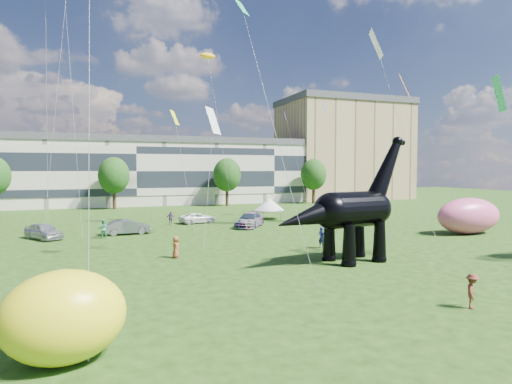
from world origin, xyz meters
name	(u,v)px	position (x,y,z in m)	size (l,w,h in m)	color
ground	(334,275)	(0.00, 0.00, 0.00)	(220.00, 220.00, 0.00)	#16330C
terrace_row	(134,174)	(-8.00, 62.00, 6.00)	(78.00, 11.00, 12.00)	beige
apartment_block	(343,152)	(40.00, 65.00, 11.00)	(28.00, 18.00, 22.00)	tan
tree_mid_left	(114,172)	(-12.00, 53.00, 6.29)	(5.20, 5.20, 9.44)	#382314
tree_mid_right	(227,172)	(8.00, 53.00, 6.29)	(5.20, 5.20, 9.44)	#382314
tree_far_right	(313,172)	(26.00, 53.00, 6.29)	(5.20, 5.20, 9.44)	#382314
dinosaur_sculpture	(349,212)	(3.12, 3.25, 3.67)	(11.94, 4.10, 9.71)	black
car_silver	(43,231)	(-19.32, 22.06, 0.80)	(1.90, 4.72, 1.61)	silver
car_grey	(127,227)	(-11.49, 22.55, 0.78)	(1.66, 4.75, 1.57)	slate
car_white	(198,218)	(-2.54, 29.35, 0.66)	(2.19, 4.76, 1.32)	white
car_dark	(250,220)	(2.39, 23.60, 0.84)	(2.35, 5.78, 1.68)	#595960
gazebo_near	(269,204)	(7.57, 30.44, 2.01)	(5.29, 5.29, 2.86)	silver
gazebo_far	(332,202)	(19.26, 33.74, 1.79)	(4.04, 4.04, 2.55)	white
inflatable_pink	(469,216)	(22.41, 10.83, 1.91)	(7.63, 3.81, 3.81)	#DE5687
inflatable_yellow	(64,317)	(-15.18, -7.65, 1.64)	(4.25, 3.27, 3.27)	yellow
visitors	(193,234)	(-6.07, 14.90, 0.86)	(51.76, 44.20, 1.90)	#572F6A
kites	(483,105)	(16.04, 3.54, 12.16)	(58.50, 54.38, 29.14)	red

